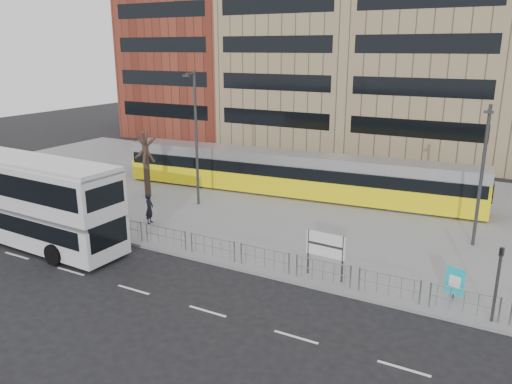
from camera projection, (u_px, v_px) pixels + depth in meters
The scene contains 16 objects.
ground at pixel (219, 266), 24.88m from camera, with size 120.00×120.00×0.00m, color black.
plaza at pixel (311, 202), 34.97m from camera, with size 64.00×24.00×0.15m, color gray.
kerb at pixel (220, 264), 24.90m from camera, with size 64.00×0.25×0.17m, color gray.
building_row at pixel (416, 22), 49.48m from camera, with size 70.40×18.40×31.20m.
pedestrian_barrier at pixel (259, 252), 24.10m from camera, with size 32.07×0.07×1.10m.
road_markings at pixel (188, 305), 21.04m from camera, with size 62.00×0.12×0.01m, color white.
double_decker_bus at pixel (29, 198), 27.17m from camera, with size 12.15×3.45×4.82m.
tram at pixel (292, 174), 36.05m from camera, with size 26.39×4.83×3.10m.
station_sign at pixel (325, 247), 22.86m from camera, with size 1.91×0.20×2.20m.
ad_panel at pixel (455, 282), 20.93m from camera, with size 0.78×0.29×1.49m.
pedestrian at pixel (149, 209), 30.26m from camera, with size 0.67×0.44×1.84m, color black.
traffic_light_west at pixel (75, 194), 29.49m from camera, with size 0.20×0.23×3.10m.
traffic_light_east at pixel (498, 275), 19.02m from camera, with size 0.21×0.24×3.10m.
lamp_post_west at pixel (196, 134), 32.84m from camera, with size 0.45×1.04×8.94m.
lamp_post_east at pixel (482, 171), 25.93m from camera, with size 0.45×1.04×7.60m.
bare_tree at pixel (144, 129), 34.55m from camera, with size 3.91×3.91×6.71m.
Camera 1 is at (12.57, -19.19, 10.46)m, focal length 35.00 mm.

